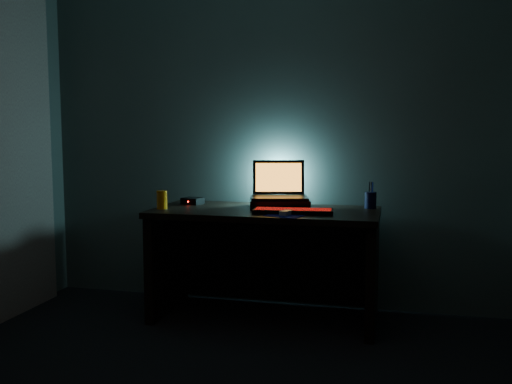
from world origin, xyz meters
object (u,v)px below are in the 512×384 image
mouse (286,213)px  pen_cup (370,200)px  laptop (279,189)px  keyboard (293,211)px  juice_glass (162,200)px  router (193,201)px

mouse → pen_cup: 0.67m
laptop → keyboard: (0.15, -0.30, -0.10)m
laptop → keyboard: 0.35m
laptop → juice_glass: 0.80m
laptop → mouse: 0.42m
mouse → pen_cup: (0.49, 0.45, 0.04)m
laptop → router: 0.64m
mouse → pen_cup: bearing=59.7°
pen_cup → router: size_ratio=0.69×
laptop → mouse: size_ratio=4.89×
mouse → laptop: bearing=125.0°
pen_cup → router: bearing=-177.1°
juice_glass → router: bearing=69.0°
laptop → juice_glass: bearing=-172.5°
laptop → keyboard: size_ratio=0.84×
keyboard → pen_cup: bearing=32.2°
keyboard → mouse: bearing=-112.5°
laptop → router: (-0.63, -0.01, -0.10)m
laptop → pen_cup: laptop is taller
juice_glass → mouse: bearing=-6.3°
mouse → router: 0.85m
laptop → mouse: (0.12, -0.39, -0.10)m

